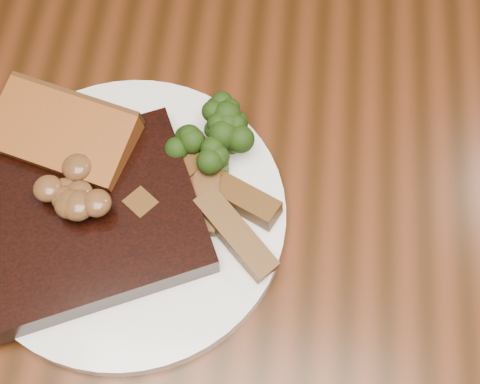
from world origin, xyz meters
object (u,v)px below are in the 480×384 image
Objects in this scene: garlic_bread at (69,148)px; potato_wedges at (216,201)px; steak at (78,223)px; plate at (129,216)px; dining_table at (255,244)px.

potato_wedges is (0.13, -0.04, -0.00)m from garlic_bread.
steak is 1.66× the size of garlic_bread.
plate is 2.46× the size of potato_wedges.
garlic_bread is at bearing 164.16° from potato_wedges.
plate is at bearing -169.68° from potato_wedges.
dining_table is 0.19m from steak.
garlic_bread reaches higher than plate.
plate is (-0.10, -0.02, 0.10)m from dining_table.
garlic_bread is 1.09× the size of potato_wedges.
dining_table is 0.20m from garlic_bread.
steak is at bearing -153.20° from plate.
plate is at bearing -26.01° from garlic_bread.
dining_table is 0.12m from potato_wedges.
dining_table is 13.95× the size of garlic_bread.
garlic_bread is (-0.06, 0.05, 0.02)m from plate.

